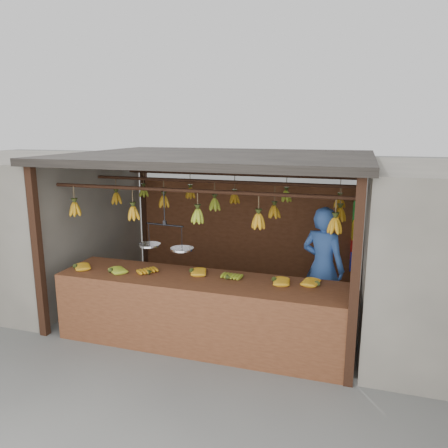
% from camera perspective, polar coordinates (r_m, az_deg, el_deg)
% --- Properties ---
extents(ground, '(80.00, 80.00, 0.00)m').
position_cam_1_polar(ground, '(6.92, -0.76, -11.09)').
color(ground, '#5B5B57').
extents(stall, '(4.30, 3.30, 2.40)m').
position_cam_1_polar(stall, '(6.70, 0.07, 5.66)').
color(stall, black).
rests_on(stall, ground).
extents(neighbor_left, '(3.00, 3.00, 2.30)m').
position_cam_1_polar(neighbor_left, '(8.37, -24.90, 0.18)').
color(neighbor_left, slate).
rests_on(neighbor_left, ground).
extents(counter, '(3.75, 0.85, 0.96)m').
position_cam_1_polar(counter, '(5.53, -3.54, -9.35)').
color(counter, brown).
rests_on(counter, ground).
extents(hanging_bananas, '(3.64, 2.25, 0.37)m').
position_cam_1_polar(hanging_bananas, '(6.45, -0.80, 2.47)').
color(hanging_bananas, '#C28414').
rests_on(hanging_bananas, ground).
extents(balance_scale, '(0.78, 0.35, 0.77)m').
position_cam_1_polar(balance_scale, '(5.75, -7.67, -2.63)').
color(balance_scale, black).
rests_on(balance_scale, ground).
extents(vendor, '(0.74, 0.63, 1.73)m').
position_cam_1_polar(vendor, '(6.24, 12.76, -5.60)').
color(vendor, '#3359A5').
rests_on(vendor, ground).
extents(bag_bundles, '(0.08, 0.26, 1.19)m').
position_cam_1_polar(bag_bundles, '(7.58, 16.60, -1.61)').
color(bag_bundles, '#199926').
rests_on(bag_bundles, ground).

